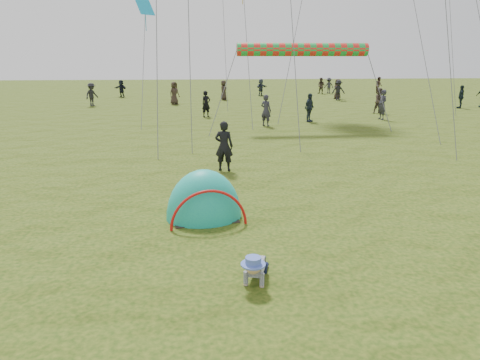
{
  "coord_description": "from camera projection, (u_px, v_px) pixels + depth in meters",
  "views": [
    {
      "loc": [
        -0.5,
        -6.83,
        3.46
      ],
      "look_at": [
        0.35,
        1.79,
        1.0
      ],
      "focal_mm": 32.0,
      "sensor_mm": 36.0,
      "label": 1
    }
  ],
  "objects": [
    {
      "name": "ground",
      "position": [
        230.0,
        263.0,
        7.53
      ],
      "size": [
        140.0,
        140.0,
        0.0
      ],
      "primitive_type": "plane",
      "color": "#16330A"
    },
    {
      "name": "crawling_toddler",
      "position": [
        255.0,
        267.0,
        6.81
      ],
      "size": [
        0.69,
        0.82,
        0.54
      ],
      "primitive_type": null,
      "rotation": [
        0.0,
        0.0,
        -0.31
      ],
      "color": "black",
      "rests_on": "ground"
    },
    {
      "name": "popup_tent",
      "position": [
        204.0,
        217.0,
        9.71
      ],
      "size": [
        1.9,
        1.65,
        2.21
      ],
      "primitive_type": "ellipsoid",
      "rotation": [
        0.0,
        0.0,
        0.15
      ],
      "color": "teal",
      "rests_on": "ground"
    },
    {
      "name": "standing_adult",
      "position": [
        224.0,
        146.0,
        13.53
      ],
      "size": [
        0.66,
        0.52,
        1.59
      ],
      "primitive_type": "imported",
      "rotation": [
        0.0,
        0.0,
        2.88
      ],
      "color": "black",
      "rests_on": "ground"
    },
    {
      "name": "crowd_person_0",
      "position": [
        206.0,
        104.0,
        26.22
      ],
      "size": [
        0.69,
        0.61,
        1.58
      ],
      "primitive_type": "imported",
      "rotation": [
        0.0,
        0.0,
        0.5
      ],
      "color": "black",
      "rests_on": "ground"
    },
    {
      "name": "crowd_person_1",
      "position": [
        321.0,
        86.0,
        43.73
      ],
      "size": [
        0.99,
        0.98,
        1.61
      ],
      "primitive_type": "imported",
      "rotation": [
        0.0,
        0.0,
        5.54
      ],
      "color": "#362B24",
      "rests_on": "ground"
    },
    {
      "name": "crowd_person_3",
      "position": [
        338.0,
        90.0,
        36.65
      ],
      "size": [
        1.13,
        0.68,
        1.72
      ],
      "primitive_type": "imported",
      "rotation": [
        0.0,
        0.0,
        6.25
      ],
      "color": "black",
      "rests_on": "ground"
    },
    {
      "name": "crowd_person_4",
      "position": [
        174.0,
        93.0,
        33.38
      ],
      "size": [
        1.01,
        0.97,
        1.75
      ],
      "primitive_type": "imported",
      "rotation": [
        0.0,
        0.0,
        0.69
      ],
      "color": "#32261F",
      "rests_on": "ground"
    },
    {
      "name": "crowd_person_5",
      "position": [
        121.0,
        89.0,
        39.67
      ],
      "size": [
        1.45,
        1.28,
        1.59
      ],
      "primitive_type": "imported",
      "rotation": [
        0.0,
        0.0,
        5.62
      ],
      "color": "black",
      "rests_on": "ground"
    },
    {
      "name": "crowd_person_6",
      "position": [
        382.0,
        105.0,
        25.07
      ],
      "size": [
        0.54,
        0.71,
        1.74
      ],
      "primitive_type": "imported",
      "rotation": [
        0.0,
        0.0,
        4.92
      ],
      "color": "#2B2B37",
      "rests_on": "ground"
    },
    {
      "name": "crowd_person_7",
      "position": [
        379.0,
        85.0,
        43.97
      ],
      "size": [
        0.73,
        0.89,
        1.69
      ],
      "primitive_type": "imported",
      "rotation": [
        0.0,
        0.0,
        1.45
      ],
      "color": "#42312E",
      "rests_on": "ground"
    },
    {
      "name": "crowd_person_8",
      "position": [
        309.0,
        108.0,
        24.16
      ],
      "size": [
        0.92,
        0.96,
        1.6
      ],
      "primitive_type": "imported",
      "rotation": [
        0.0,
        0.0,
        0.84
      ],
      "color": "#212C37",
      "rests_on": "ground"
    },
    {
      "name": "crowd_person_9",
      "position": [
        92.0,
        95.0,
        32.24
      ],
      "size": [
        1.16,
        1.28,
        1.72
      ],
      "primitive_type": "imported",
      "rotation": [
        0.0,
        0.0,
        0.96
      ],
      "color": "black",
      "rests_on": "ground"
    },
    {
      "name": "crowd_person_10",
      "position": [
        337.0,
        89.0,
        38.09
      ],
      "size": [
        0.82,
        0.99,
        1.73
      ],
      "primitive_type": "imported",
      "rotation": [
        0.0,
        0.0,
        5.08
      ],
      "color": "#2D211B",
      "rests_on": "ground"
    },
    {
      "name": "crowd_person_11",
      "position": [
        261.0,
        87.0,
        41.28
      ],
      "size": [
        1.39,
        1.37,
        1.6
      ],
      "primitive_type": "imported",
      "rotation": [
        0.0,
        0.0,
        0.77
      ],
      "color": "#28303E",
      "rests_on": "ground"
    },
    {
      "name": "crowd_person_12",
      "position": [
        266.0,
        110.0,
        22.63
      ],
      "size": [
        0.71,
        0.69,
        1.65
      ],
      "primitive_type": "imported",
      "rotation": [
        0.0,
        0.0,
        2.43
      ],
      "color": "#2A2935",
      "rests_on": "ground"
    },
    {
      "name": "crowd_person_13",
      "position": [
        380.0,
        101.0,
        27.81
      ],
      "size": [
        0.82,
        0.65,
        1.64
      ],
      "primitive_type": "imported",
      "rotation": [
        0.0,
        0.0,
        0.03
      ],
      "color": "#3D302B",
      "rests_on": "ground"
    },
    {
      "name": "crowd_person_14",
      "position": [
        461.0,
        97.0,
        30.8
      ],
      "size": [
        0.78,
        1.04,
        1.64
      ],
      "primitive_type": "imported",
      "rotation": [
        0.0,
        0.0,
        4.26
      ],
      "color": "black",
      "rests_on": "ground"
    },
    {
      "name": "crowd_person_15",
      "position": [
        329.0,
        86.0,
        44.15
      ],
      "size": [
        1.08,
        0.69,
        1.59
      ],
      "primitive_type": "imported",
      "rotation": [
        0.0,
        0.0,
        3.24
      ],
      "color": "#27282E",
      "rests_on": "ground"
    },
    {
      "name": "crowd_person_16",
      "position": [
        224.0,
        90.0,
        37.01
      ],
      "size": [
        0.72,
        0.92,
        1.67
      ],
      "primitive_type": "imported",
      "rotation": [
        0.0,
        0.0,
        1.32
      ],
      "color": "#2D241E",
      "rests_on": "ground"
    },
    {
      "name": "rainbow_tube_kite",
      "position": [
        303.0,
        50.0,
        21.1
      ],
      "size": [
        6.54,
        0.64,
        0.64
      ],
      "primitive_type": "cylinder",
      "rotation": [
        0.0,
        1.57,
        0.0
      ],
      "color": "red"
    },
    {
      "name": "diamond_kite_4",
      "position": [
        145.0,
        7.0,
        24.63
      ],
      "size": [
        1.12,
        1.12,
        0.91
      ],
      "primitive_type": "plane",
      "rotation": [
        1.05,
        0.0,
        0.79
      ],
      "color": "#15A6E5"
    }
  ]
}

